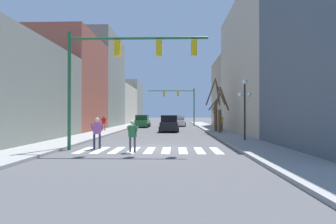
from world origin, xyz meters
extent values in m
plane|color=#4C4C4F|center=(0.00, 0.00, 0.00)|extent=(240.00, 240.00, 0.00)
cube|color=gray|center=(-6.04, 0.00, 0.07)|extent=(2.67, 90.00, 0.15)
cube|color=gray|center=(6.04, 0.00, 0.07)|extent=(2.67, 90.00, 0.15)
cube|color=#934C3D|center=(-10.38, 14.10, 5.32)|extent=(6.00, 9.64, 10.64)
cube|color=gray|center=(-10.38, 24.58, 6.85)|extent=(6.00, 11.31, 13.70)
cube|color=#BCB299|center=(-10.38, 37.31, 3.74)|extent=(6.00, 14.16, 7.48)
cube|color=gray|center=(-10.38, 49.50, 4.95)|extent=(6.00, 10.21, 9.90)
cube|color=#BCB299|center=(10.38, 11.84, 6.69)|extent=(6.00, 15.72, 13.37)
cube|color=tan|center=(10.38, 24.40, 5.00)|extent=(6.00, 9.41, 10.00)
cube|color=white|center=(-3.60, -0.68, 0.00)|extent=(0.45, 2.60, 0.01)
cube|color=white|center=(-2.70, -0.68, 0.00)|extent=(0.45, 2.60, 0.01)
cube|color=white|center=(-1.80, -0.68, 0.00)|extent=(0.45, 2.60, 0.01)
cube|color=white|center=(-0.90, -0.68, 0.00)|extent=(0.45, 2.60, 0.01)
cube|color=white|center=(0.00, -0.68, 0.00)|extent=(0.45, 2.60, 0.01)
cube|color=white|center=(0.90, -0.68, 0.00)|extent=(0.45, 2.60, 0.01)
cube|color=white|center=(1.80, -0.68, 0.00)|extent=(0.45, 2.60, 0.01)
cube|color=white|center=(2.70, -0.68, 0.00)|extent=(0.45, 2.60, 0.01)
cube|color=white|center=(3.60, -0.68, 0.00)|extent=(0.45, 2.60, 0.01)
cylinder|color=#236038|center=(-4.46, -0.63, 3.26)|extent=(0.18, 0.18, 6.52)
cylinder|color=#236038|center=(-0.64, -0.63, 6.12)|extent=(7.63, 0.14, 0.14)
cube|color=yellow|center=(-1.79, -0.63, 5.57)|extent=(0.32, 0.28, 0.84)
cube|color=yellow|center=(0.50, -0.63, 5.57)|extent=(0.32, 0.28, 0.84)
cube|color=yellow|center=(2.41, -0.63, 5.57)|extent=(0.32, 0.28, 0.84)
cylinder|color=#236038|center=(4.46, 28.76, 3.11)|extent=(0.18, 0.18, 6.23)
cylinder|color=#236038|center=(0.63, 28.76, 5.83)|extent=(7.67, 0.14, 0.14)
cube|color=yellow|center=(1.78, 28.76, 5.28)|extent=(0.32, 0.28, 0.84)
cube|color=yellow|center=(-0.52, 28.76, 5.28)|extent=(0.32, 0.28, 0.84)
cylinder|color=black|center=(6.23, 3.52, 2.10)|extent=(0.12, 0.12, 3.90)
sphere|color=white|center=(6.23, 3.52, 4.23)|extent=(0.36, 0.36, 0.36)
sphere|color=white|center=(5.91, 3.52, 3.35)|extent=(0.31, 0.31, 0.31)
sphere|color=white|center=(6.55, 3.52, 3.35)|extent=(0.31, 0.31, 0.31)
cube|color=white|center=(1.32, 32.70, 0.59)|extent=(1.89, 4.87, 0.83)
cube|color=gray|center=(1.32, 32.70, 1.35)|extent=(1.74, 2.53, 0.68)
cylinder|color=black|center=(0.36, 34.21, 0.32)|extent=(0.22, 0.64, 0.64)
cylinder|color=black|center=(2.29, 34.21, 0.32)|extent=(0.22, 0.64, 0.64)
cylinder|color=black|center=(0.36, 31.19, 0.32)|extent=(0.22, 0.64, 0.64)
cylinder|color=black|center=(2.29, 31.19, 0.32)|extent=(0.22, 0.64, 0.64)
cube|color=#236B38|center=(-3.51, 23.42, 0.62)|extent=(1.89, 4.22, 0.89)
cube|color=#133A1E|center=(-3.51, 23.42, 1.44)|extent=(1.74, 2.19, 0.73)
cylinder|color=black|center=(-4.48, 24.73, 0.32)|extent=(0.22, 0.64, 0.64)
cylinder|color=black|center=(-2.54, 24.73, 0.32)|extent=(0.22, 0.64, 0.64)
cylinder|color=black|center=(-4.48, 22.12, 0.32)|extent=(0.22, 0.64, 0.64)
cylinder|color=black|center=(-2.54, 22.12, 0.32)|extent=(0.22, 0.64, 0.64)
cube|color=white|center=(1.88, 26.95, 0.56)|extent=(1.92, 4.70, 0.77)
cube|color=gray|center=(1.88, 26.95, 1.27)|extent=(1.77, 2.44, 0.63)
cylinder|color=black|center=(0.90, 28.41, 0.32)|extent=(0.22, 0.64, 0.64)
cylinder|color=black|center=(2.86, 28.41, 0.32)|extent=(0.22, 0.64, 0.64)
cylinder|color=black|center=(0.90, 25.49, 0.32)|extent=(0.22, 0.64, 0.64)
cylinder|color=black|center=(2.86, 25.49, 0.32)|extent=(0.22, 0.64, 0.64)
cube|color=black|center=(0.68, 14.26, 0.63)|extent=(1.89, 4.33, 0.91)
cube|color=black|center=(0.68, 14.26, 1.45)|extent=(1.74, 2.25, 0.74)
cylinder|color=black|center=(-0.28, 15.60, 0.32)|extent=(0.22, 0.64, 0.64)
cylinder|color=black|center=(1.65, 15.60, 0.32)|extent=(0.22, 0.64, 0.64)
cylinder|color=black|center=(-0.28, 12.91, 0.32)|extent=(0.22, 0.64, 0.64)
cylinder|color=black|center=(1.65, 12.91, 0.32)|extent=(0.22, 0.64, 0.64)
cylinder|color=#4C4C51|center=(6.33, 13.07, 0.57)|extent=(0.12, 0.12, 0.83)
cylinder|color=#4C4C51|center=(6.05, 12.96, 0.57)|extent=(0.12, 0.12, 0.83)
cube|color=gold|center=(6.19, 13.01, 1.31)|extent=(0.47, 0.37, 0.66)
sphere|color=tan|center=(6.19, 13.01, 1.79)|extent=(0.23, 0.23, 0.23)
cylinder|color=gold|center=(6.41, 13.10, 1.27)|extent=(0.30, 0.19, 0.64)
cylinder|color=gold|center=(5.97, 12.92, 1.27)|extent=(0.30, 0.19, 0.64)
cylinder|color=#282D47|center=(-3.19, -0.23, 0.42)|extent=(0.13, 0.13, 0.84)
cylinder|color=#282D47|center=(-2.90, -0.13, 0.42)|extent=(0.13, 0.13, 0.84)
cube|color=#9E4C93|center=(-3.05, -0.18, 1.17)|extent=(0.46, 0.36, 0.66)
sphere|color=beige|center=(-3.05, -0.18, 1.65)|extent=(0.24, 0.24, 0.24)
cylinder|color=#9E4C93|center=(-3.27, -0.26, 1.13)|extent=(0.30, 0.18, 0.64)
cylinder|color=#9E4C93|center=(-2.82, -0.10, 1.13)|extent=(0.30, 0.18, 0.64)
cylinder|color=#4C4C51|center=(-0.70, -1.47, 0.39)|extent=(0.12, 0.12, 0.78)
cylinder|color=#4C4C51|center=(-0.95, -1.34, 0.39)|extent=(0.12, 0.12, 0.78)
cube|color=#337542|center=(-0.82, -1.40, 1.08)|extent=(0.44, 0.36, 0.61)
sphere|color=beige|center=(-0.82, -1.40, 1.53)|extent=(0.22, 0.22, 0.22)
cylinder|color=#337542|center=(-0.63, -1.50, 1.04)|extent=(0.28, 0.20, 0.59)
cylinder|color=#337542|center=(-1.02, -1.31, 1.04)|extent=(0.28, 0.20, 0.59)
cylinder|color=#7A705B|center=(-6.62, 13.66, 0.53)|extent=(0.11, 0.11, 0.76)
cylinder|color=#7A705B|center=(-6.36, 13.56, 0.53)|extent=(0.11, 0.11, 0.76)
cube|color=red|center=(-6.49, 13.61, 1.21)|extent=(0.42, 0.33, 0.60)
sphere|color=brown|center=(-6.49, 13.61, 1.65)|extent=(0.21, 0.21, 0.21)
cylinder|color=red|center=(-6.69, 13.69, 1.17)|extent=(0.27, 0.17, 0.58)
cylinder|color=red|center=(-6.29, 13.53, 1.17)|extent=(0.27, 0.17, 0.58)
cylinder|color=brown|center=(5.72, 10.81, 1.25)|extent=(0.32, 0.32, 2.21)
cylinder|color=brown|center=(5.26, 10.30, 3.04)|extent=(1.00, 1.21, 1.61)
cylinder|color=brown|center=(5.34, 10.18, 3.00)|extent=(0.86, 1.43, 2.09)
cylinder|color=brown|center=(5.50, 11.48, 2.84)|extent=(0.50, 1.43, 1.66)
cylinder|color=brown|center=(5.21, 11.06, 3.05)|extent=(1.12, 0.64, 1.50)
cylinder|color=brown|center=(6.20, 11.08, 3.48)|extent=(1.13, 0.73, 2.37)
cylinder|color=brown|center=(5.59, 12.56, 1.62)|extent=(0.34, 0.34, 2.93)
cylinder|color=brown|center=(5.92, 13.22, 4.19)|extent=(0.77, 1.46, 2.59)
cylinder|color=brown|center=(6.02, 12.31, 4.10)|extent=(0.99, 0.63, 2.42)
cylinder|color=brown|center=(5.05, 12.23, 4.27)|extent=(1.22, 0.80, 2.87)
camera|label=1|loc=(1.42, -14.88, 1.99)|focal=28.00mm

